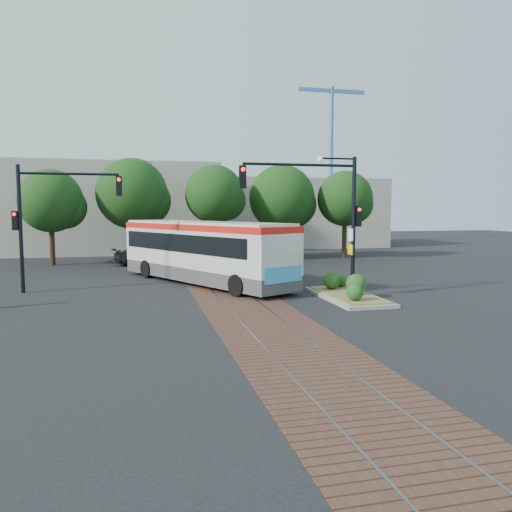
% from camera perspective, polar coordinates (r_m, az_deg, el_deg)
% --- Properties ---
extents(ground, '(120.00, 120.00, 0.00)m').
position_cam_1_polar(ground, '(21.99, -2.20, -4.94)').
color(ground, black).
rests_on(ground, ground).
extents(trackbed, '(3.60, 40.00, 0.02)m').
position_cam_1_polar(trackbed, '(25.87, -3.94, -3.37)').
color(trackbed, '#523025').
rests_on(trackbed, ground).
extents(tree_row, '(26.40, 5.60, 7.67)m').
position_cam_1_polar(tree_row, '(38.04, -5.31, 6.74)').
color(tree_row, '#382314').
rests_on(tree_row, ground).
extents(warehouses, '(40.00, 13.00, 8.00)m').
position_cam_1_polar(warehouses, '(50.10, -9.30, 5.17)').
color(warehouses, '#ADA899').
rests_on(warehouses, ground).
extents(crane, '(8.00, 0.50, 18.00)m').
position_cam_1_polar(crane, '(59.93, 8.56, 11.98)').
color(crane, '#3F72B2').
rests_on(crane, ground).
extents(city_bus, '(7.99, 12.04, 3.28)m').
position_cam_1_polar(city_bus, '(26.59, -6.17, 0.80)').
color(city_bus, '#444447').
rests_on(city_bus, ground).
extents(traffic_island, '(2.20, 5.20, 1.13)m').
position_cam_1_polar(traffic_island, '(22.53, 10.39, -3.92)').
color(traffic_island, gray).
rests_on(traffic_island, ground).
extents(signal_pole_main, '(5.49, 0.46, 6.00)m').
position_cam_1_polar(signal_pole_main, '(21.95, 8.17, 5.90)').
color(signal_pole_main, black).
rests_on(signal_pole_main, ground).
extents(signal_pole_left, '(4.99, 0.34, 6.00)m').
position_cam_1_polar(signal_pole_left, '(25.55, -22.90, 4.80)').
color(signal_pole_left, black).
rests_on(signal_pole_left, ground).
extents(parked_car, '(4.54, 2.87, 1.23)m').
position_cam_1_polar(parked_car, '(36.32, -12.69, 0.00)').
color(parked_car, black).
rests_on(parked_car, ground).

